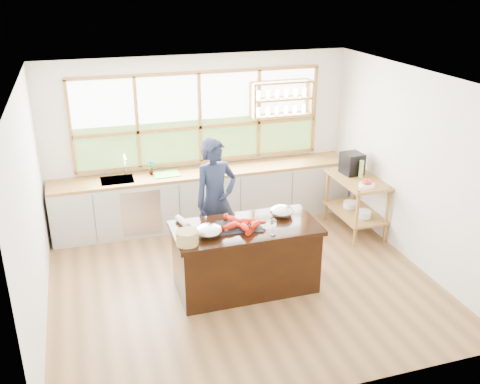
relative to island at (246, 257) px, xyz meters
name	(u,v)px	position (x,y,z in m)	size (l,w,h in m)	color
ground_plane	(241,280)	(0.00, 0.20, -0.45)	(5.00, 5.00, 0.00)	olive
room_shell	(231,145)	(0.02, 0.71, 1.30)	(5.02, 4.52, 2.71)	white
back_counter	(205,196)	(-0.02, 2.14, 0.00)	(4.90, 0.63, 0.90)	#B9B7AE
right_shelf_unit	(357,196)	(2.19, 1.09, 0.15)	(0.62, 1.10, 0.90)	#A06F2C
island	(246,257)	(0.00, 0.00, 0.00)	(1.85, 0.90, 0.90)	black
cook	(216,200)	(-0.15, 0.91, 0.45)	(0.66, 0.43, 1.80)	#1A223B
potted_plant	(151,168)	(-0.86, 2.20, 0.57)	(0.13, 0.09, 0.24)	slate
cutting_board	(167,174)	(-0.63, 2.14, 0.45)	(0.40, 0.30, 0.01)	#53D144
espresso_machine	(352,163)	(2.19, 1.32, 0.61)	(0.30, 0.32, 0.34)	black
wine_bottle	(361,169)	(2.24, 1.11, 0.59)	(0.07, 0.07, 0.28)	#A2C65D
fruit_bowl	(367,184)	(2.14, 0.75, 0.49)	(0.23, 0.23, 0.11)	white
slate_board	(239,227)	(-0.09, -0.01, 0.45)	(0.55, 0.40, 0.02)	black
lobster_pile	(242,224)	(-0.06, -0.04, 0.50)	(0.52, 0.48, 0.08)	red
mixing_bowl_left	(209,231)	(-0.51, -0.12, 0.51)	(0.33, 0.33, 0.16)	silver
mixing_bowl_right	(281,211)	(0.54, 0.16, 0.51)	(0.31, 0.31, 0.15)	silver
wine_glass	(273,223)	(0.24, -0.33, 0.61)	(0.08, 0.08, 0.22)	silver
wicker_basket	(187,238)	(-0.80, -0.25, 0.53)	(0.26, 0.26, 0.17)	tan
parchment_roll	(183,222)	(-0.75, 0.28, 0.49)	(0.08, 0.08, 0.30)	silver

